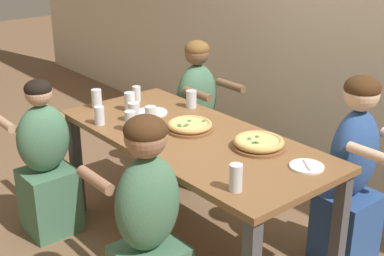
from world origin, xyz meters
name	(u,v)px	position (x,y,z in m)	size (l,w,h in m)	color
ground_plane	(192,243)	(0.00, 0.00, 0.00)	(18.00, 18.00, 0.00)	brown
dining_table	(192,149)	(0.00, 0.00, 0.70)	(1.89, 0.85, 0.79)	brown
pizza_board_main	(259,143)	(0.40, 0.18, 0.82)	(0.32, 0.32, 0.06)	brown
pizza_board_second	(190,126)	(-0.08, 0.05, 0.82)	(0.30, 0.30, 0.05)	brown
empty_plate_a	(152,112)	(-0.49, 0.04, 0.80)	(0.22, 0.22, 0.02)	white
empty_plate_b	(307,166)	(0.75, 0.18, 0.80)	(0.19, 0.19, 0.02)	white
drinking_glass_a	(151,117)	(-0.28, -0.11, 0.86)	(0.07, 0.07, 0.14)	silver
drinking_glass_b	(236,179)	(0.69, -0.30, 0.85)	(0.07, 0.07, 0.14)	silver
drinking_glass_c	(137,95)	(-0.78, 0.12, 0.84)	(0.06, 0.06, 0.11)	silver
drinking_glass_d	(191,99)	(-0.41, 0.34, 0.85)	(0.07, 0.07, 0.12)	silver
drinking_glass_e	(130,103)	(-0.64, -0.04, 0.85)	(0.08, 0.08, 0.13)	silver
drinking_glass_f	(134,114)	(-0.43, -0.14, 0.85)	(0.08, 0.08, 0.13)	silver
drinking_glass_g	(100,116)	(-0.54, -0.34, 0.85)	(0.07, 0.07, 0.12)	silver
drinking_glass_h	(97,100)	(-0.84, -0.18, 0.85)	(0.07, 0.07, 0.14)	silver
drinking_glass_i	(130,121)	(-0.31, -0.25, 0.86)	(0.07, 0.07, 0.13)	silver
diner_far_left	(197,119)	(-0.71, 0.64, 0.54)	(0.51, 0.40, 1.18)	#477556
diner_far_right	(352,179)	(0.75, 0.64, 0.57)	(0.51, 0.40, 1.22)	#2D5193
diner_near_midright	(148,232)	(0.42, -0.64, 0.56)	(0.51, 0.40, 1.20)	#477556
diner_near_left	(46,166)	(-0.77, -0.64, 0.50)	(0.51, 0.40, 1.10)	#477556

